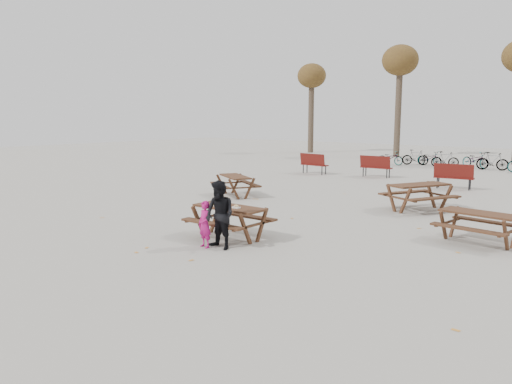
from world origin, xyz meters
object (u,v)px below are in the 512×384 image
Objects in this scene: food_tray at (236,208)px; adult at (220,215)px; main_picnic_table at (229,214)px; picnic_table_north at (235,186)px; child at (205,224)px; picnic_table_far at (419,197)px; soda_bottle at (214,203)px; picnic_table_east at (478,228)px.

adult is (0.19, -0.76, -0.04)m from food_tray.
picnic_table_north is at bearing 130.40° from main_picnic_table.
child reaches higher than main_picnic_table.
picnic_table_far is at bearing 43.42° from picnic_table_north.
picnic_table_far is at bearing 83.62° from child.
child is at bearing -156.30° from adult.
food_tray reaches higher than picnic_table_north.
adult reaches higher than food_tray.
soda_bottle is 1.01m from adult.
food_tray is at bearing -18.36° from picnic_table_north.
picnic_table_north is at bearing 135.24° from child.
picnic_table_north reaches higher than picnic_table_east.
soda_bottle is 6.31m from picnic_table_north.
main_picnic_table is 10.00× the size of food_tray.
picnic_table_east is at bearing 51.53° from child.
food_tray reaches higher than picnic_table_east.
adult reaches higher than picnic_table_north.
picnic_table_far is (-2.60, 3.06, 0.05)m from picnic_table_east.
child is (-0.15, -0.88, -0.27)m from food_tray.
main_picnic_table is 5.76m from picnic_table_east.
picnic_table_far is (1.85, 6.40, -0.38)m from food_tray.
adult is at bearing -128.46° from picnic_table_east.
picnic_table_north is (-3.80, 5.01, -0.47)m from soda_bottle.
picnic_table_far is at bearing 137.94° from picnic_table_east.
main_picnic_table is at bearing 36.68° from soda_bottle.
child is (0.15, -0.97, -0.06)m from main_picnic_table.
child is (0.44, -0.76, -0.32)m from soda_bottle.
picnic_table_east is at bearing -113.52° from picnic_table_far.
soda_bottle is at bearing -168.17° from food_tray.
adult is 0.90× the size of picnic_table_east.
picnic_table_east is (5.04, 3.46, -0.48)m from soda_bottle.
food_tray is 1.06× the size of soda_bottle.
food_tray is 0.17× the size of child.
child reaches higher than soda_bottle.
adult is at bearing -60.08° from main_picnic_table.
adult is 0.87× the size of picnic_table_north.
picnic_table_north is at bearing 133.41° from adult.
food_tray is (0.30, -0.09, 0.21)m from main_picnic_table.
soda_bottle reaches higher than picnic_table_east.
child is 6.25m from picnic_table_east.
picnic_table_east is (4.60, 4.22, -0.16)m from child.
food_tray is 0.79m from adult.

